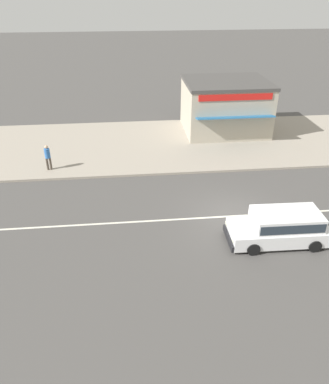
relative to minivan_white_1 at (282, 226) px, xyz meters
name	(u,v)px	position (x,y,z in m)	size (l,w,h in m)	color
ground_plane	(234,216)	(-1.59, 2.28, -0.85)	(160.00, 160.00, 0.00)	#4C4947
lane_centre_stripe	(234,216)	(-1.59, 2.28, -0.84)	(50.40, 0.14, 0.01)	silver
kerb_strip	(199,142)	(-1.59, 12.32, -0.77)	(68.00, 10.00, 0.15)	#9E9384
minivan_white_1	(282,226)	(0.00, 0.00, 0.00)	(4.72, 2.06, 1.56)	white
pedestrian_near_clock	(48,156)	(-11.97, 8.59, 0.27)	(0.34, 0.34, 1.66)	#4C4238
shopfront_corner_warung	(225,106)	(0.81, 14.48, 1.28)	(6.38, 6.09, 3.93)	#B2A893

